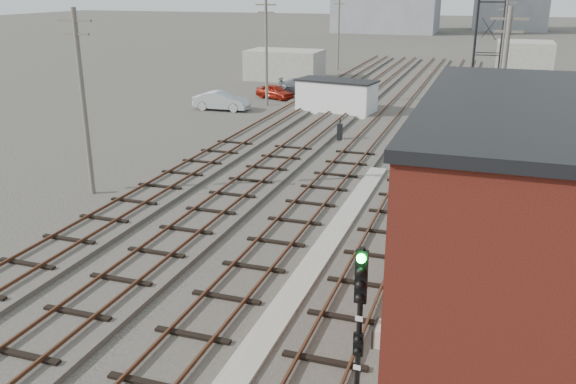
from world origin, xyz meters
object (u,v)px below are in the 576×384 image
at_px(signal_mast, 359,318).
at_px(car_grey, 304,86).
at_px(switch_stand, 340,132).
at_px(car_red, 275,92).
at_px(site_trailer, 336,96).
at_px(car_silver, 222,101).

height_order(signal_mast, car_grey, signal_mast).
bearing_deg(switch_stand, car_red, 120.14).
xyz_separation_m(switch_stand, car_grey, (-7.86, 17.40, 0.05)).
height_order(switch_stand, car_red, switch_stand).
relative_size(car_red, car_grey, 0.76).
distance_m(site_trailer, car_red, 8.41).
height_order(switch_stand, car_grey, switch_stand).
distance_m(site_trailer, car_grey, 9.59).
xyz_separation_m(site_trailer, car_silver, (-9.37, -1.90, -0.59)).
bearing_deg(signal_mast, car_grey, 108.75).
height_order(signal_mast, switch_stand, signal_mast).
height_order(car_red, car_grey, car_grey).
relative_size(site_trailer, car_silver, 1.45).
bearing_deg(car_grey, signal_mast, -172.14).
distance_m(switch_stand, car_silver, 14.15).
bearing_deg(signal_mast, site_trailer, 105.11).
relative_size(switch_stand, car_red, 0.38).
bearing_deg(site_trailer, car_silver, -158.89).
bearing_deg(car_grey, site_trailer, -157.89).
bearing_deg(switch_stand, car_grey, 109.89).
xyz_separation_m(switch_stand, car_silver, (-12.02, 7.47, 0.10)).
height_order(car_silver, car_grey, car_silver).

